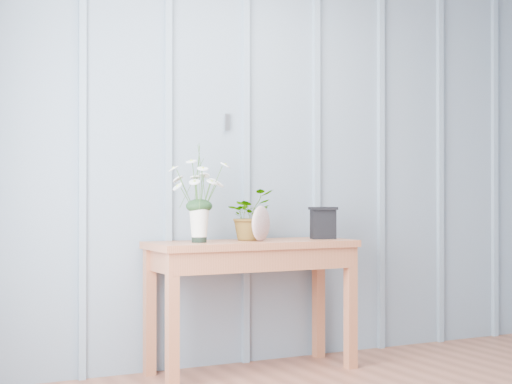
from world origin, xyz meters
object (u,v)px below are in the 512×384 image
daisy_vase (199,183)px  carved_box (323,223)px  felt_disc_vessel (261,223)px  sideboard (252,261)px

daisy_vase → carved_box: bearing=0.3°
daisy_vase → felt_disc_vessel: bearing=-7.1°
daisy_vase → carved_box: (0.80, 0.00, -0.23)m
daisy_vase → felt_disc_vessel: daisy_vase is taller
carved_box → felt_disc_vessel: bearing=-173.7°
felt_disc_vessel → carved_box: size_ratio=1.05×
carved_box → sideboard: bearing=177.8°
felt_disc_vessel → carved_box: felt_disc_vessel is taller
daisy_vase → felt_disc_vessel: (0.36, -0.05, -0.23)m
daisy_vase → carved_box: size_ratio=2.73×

